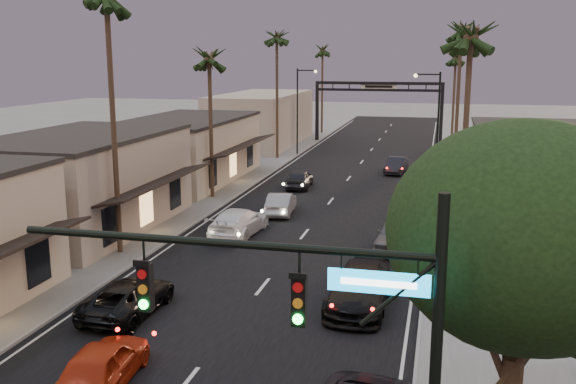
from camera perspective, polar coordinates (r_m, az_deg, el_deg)
The scene contains 27 objects.
ground at distance 48.96m, azimuth 4.41°, elevation -0.07°, with size 200.00×200.00×0.00m, color slate.
road at distance 53.81m, azimuth 5.26°, elevation 1.01°, with size 14.00×120.00×0.02m, color black.
sidewalk_left at distance 62.51m, azimuth -2.45°, elevation 2.62°, with size 5.00×92.00×0.12m, color slate.
sidewalk_right at distance 60.19m, azimuth 15.23°, elevation 1.85°, with size 5.00×92.00×0.12m, color slate.
storefront_mid at distance 39.80m, azimuth -17.77°, elevation 0.65°, with size 8.00×14.00×5.50m, color #A09080.
storefront_far at distance 53.94m, azimuth -8.99°, elevation 3.63°, with size 8.00×16.00×5.00m, color #C5B096.
storefront_dist at distance 75.50m, azimuth -2.32°, elevation 6.48°, with size 8.00×20.00×6.00m, color #A09080.
building_right at distance 48.36m, azimuth 21.07°, elevation 2.03°, with size 8.00×18.00×5.00m, color #A09080.
traffic_signal at distance 12.52m, azimuth 4.14°, elevation -11.90°, with size 8.51×0.22×7.80m.
corner_tree at distance 15.46m, azimuth 20.41°, elevation -4.43°, with size 6.20×6.20×8.80m.
arch at distance 77.81m, azimuth 8.04°, elevation 8.40°, with size 15.20×0.40×7.27m.
streetlight_right at distance 52.53m, azimuth 12.90°, elevation 6.36°, with size 2.13×0.30×9.00m.
streetlight_left at distance 67.06m, azimuth 1.07°, elevation 7.80°, with size 2.13×0.30×9.00m.
palm_lc at distance 46.21m, azimuth -7.04°, elevation 12.24°, with size 3.20×3.20×12.20m.
palm_ld at distance 64.40m, azimuth -1.00°, elevation 13.94°, with size 3.20×3.20×14.20m.
palm_ra at distance 31.36m, azimuth 15.99°, elevation 13.86°, with size 3.20×3.20×13.20m.
palm_rb at distance 51.37m, azimuth 15.19°, elevation 14.06°, with size 3.20×3.20×14.20m.
palm_rc at distance 71.32m, azimuth 14.71°, elevation 11.80°, with size 3.20×3.20×12.20m.
palm_far at distance 86.77m, azimuth 3.09°, elevation 12.76°, with size 3.20×3.20×13.20m.
oncoming_red at distance 21.49m, azimuth -16.15°, elevation -14.47°, with size 1.78×4.42×1.51m, color #A0240B.
oncoming_pickup at distance 26.80m, azimuth -14.00°, elevation -9.08°, with size 2.30×4.99×1.39m, color black.
oncoming_silver at distance 42.11m, azimuth -0.63°, elevation -1.01°, with size 1.52×4.36×1.44m, color gray.
oncoming_white at distance 37.27m, azimuth -4.42°, elevation -2.65°, with size 2.20×5.41×1.57m, color silver.
oncoming_dgrey at distance 50.56m, azimuth 1.01°, elevation 1.22°, with size 1.79×4.45×1.51m, color black.
curbside_black at distance 26.85m, azimuth 6.46°, elevation -8.41°, with size 2.35×5.78×1.68m, color black.
curbside_grey at distance 34.91m, azimuth 9.69°, elevation -3.69°, with size 2.00×4.98×1.70m, color #4D4E52.
curbside_far at distance 57.79m, azimuth 9.60°, elevation 2.35°, with size 1.49×4.28×1.41m, color black.
Camera 1 is at (7.50, -7.31, 10.13)m, focal length 40.00 mm.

